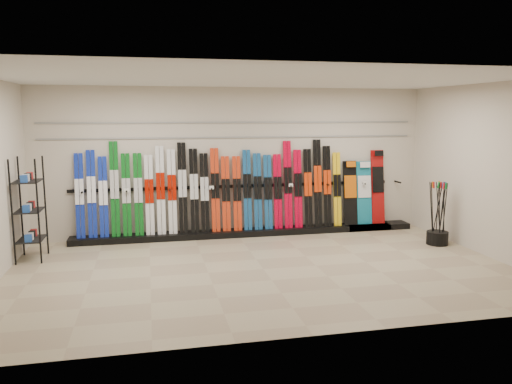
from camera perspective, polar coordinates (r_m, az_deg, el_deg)
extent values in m
plane|color=gray|center=(8.11, 0.84, -8.81)|extent=(8.00, 8.00, 0.00)
plane|color=beige|center=(10.22, -2.31, 3.47)|extent=(8.00, 0.00, 8.00)
plane|color=beige|center=(9.52, 25.05, 2.24)|extent=(0.00, 5.00, 5.00)
plane|color=silver|center=(7.74, 0.90, 12.86)|extent=(8.00, 8.00, 0.00)
cube|color=black|center=(10.28, -0.81, -4.63)|extent=(8.00, 0.40, 0.12)
cube|color=#132AA4|center=(10.06, -19.51, -0.42)|extent=(0.17, 0.23, 1.61)
cube|color=#132AA4|center=(10.04, -18.27, -0.21)|extent=(0.17, 0.23, 1.67)
cube|color=#132AA4|center=(10.02, -17.05, -0.54)|extent=(0.17, 0.22, 1.55)
cube|color=#0D5E19|center=(10.00, -15.85, 0.33)|extent=(0.17, 0.25, 1.83)
cube|color=#0D5E19|center=(9.99, -14.59, -0.31)|extent=(0.17, 0.22, 1.60)
cube|color=#0D5E19|center=(9.98, -13.30, -0.26)|extent=(0.17, 0.22, 1.60)
cube|color=silver|center=(9.98, -12.09, -0.34)|extent=(0.17, 0.22, 1.56)
cube|color=silver|center=(9.98, -10.85, 0.19)|extent=(0.17, 0.24, 1.73)
cube|color=silver|center=(9.99, -9.58, 0.04)|extent=(0.17, 0.23, 1.66)
cube|color=black|center=(10.00, -8.40, 0.46)|extent=(0.17, 0.25, 1.79)
cube|color=black|center=(10.01, -7.09, 0.14)|extent=(0.17, 0.23, 1.67)
cube|color=black|center=(10.04, -5.90, -0.09)|extent=(0.17, 0.22, 1.57)
cube|color=red|center=(10.06, -4.68, 0.23)|extent=(0.17, 0.23, 1.67)
cube|color=red|center=(10.09, -3.46, -0.20)|extent=(0.17, 0.21, 1.51)
cube|color=red|center=(10.13, -2.18, -0.17)|extent=(0.17, 0.21, 1.50)
cube|color=navy|center=(10.17, -1.00, 0.23)|extent=(0.17, 0.23, 1.63)
cube|color=navy|center=(10.21, 0.19, 0.06)|extent=(0.17, 0.22, 1.56)
cube|color=navy|center=(10.26, 1.38, 0.00)|extent=(0.17, 0.21, 1.52)
cube|color=#C30021|center=(10.31, 2.50, 0.06)|extent=(0.17, 0.21, 1.53)
cube|color=#C30021|center=(10.36, 3.66, 0.85)|extent=(0.17, 0.25, 1.80)
cube|color=#C30021|center=(10.43, 4.82, 0.38)|extent=(0.17, 0.23, 1.61)
cube|color=black|center=(10.49, 5.95, 0.45)|extent=(0.17, 0.23, 1.63)
cube|color=black|center=(10.56, 7.06, 1.01)|extent=(0.17, 0.25, 1.82)
cube|color=black|center=(10.63, 8.14, 0.67)|extent=(0.17, 0.24, 1.68)
cube|color=yellow|center=(10.71, 9.25, 0.33)|extent=(0.17, 0.22, 1.54)
cube|color=black|center=(10.85, 10.71, -0.10)|extent=(0.30, 0.21, 1.36)
cube|color=#14728C|center=(10.98, 12.24, -0.08)|extent=(0.33, 0.21, 1.34)
cube|color=#990C0C|center=(11.11, 13.73, 0.58)|extent=(0.29, 0.24, 1.58)
cube|color=black|center=(9.27, -24.49, -1.78)|extent=(0.40, 0.60, 1.75)
cylinder|color=black|center=(10.17, 20.00, -4.95)|extent=(0.40, 0.40, 0.25)
cylinder|color=black|center=(10.11, 20.24, -2.23)|extent=(0.14, 0.11, 1.17)
cylinder|color=black|center=(10.12, 20.13, -2.22)|extent=(0.13, 0.10, 1.18)
cylinder|color=black|center=(10.08, 20.44, -2.27)|extent=(0.11, 0.05, 1.18)
cylinder|color=black|center=(10.04, 20.73, -2.33)|extent=(0.02, 0.11, 1.18)
cylinder|color=black|center=(10.06, 19.50, -2.24)|extent=(0.15, 0.05, 1.18)
cylinder|color=black|center=(10.11, 19.40, -2.19)|extent=(0.14, 0.03, 1.18)
cylinder|color=black|center=(10.12, 20.68, -2.24)|extent=(0.04, 0.09, 1.18)
cylinder|color=black|center=(10.11, 19.97, -2.22)|extent=(0.13, 0.11, 1.17)
cylinder|color=black|center=(10.01, 20.49, -2.36)|extent=(0.15, 0.07, 1.17)
cylinder|color=black|center=(10.22, 20.02, -2.11)|extent=(0.04, 0.04, 1.18)
cube|color=gray|center=(10.17, -2.31, 6.27)|extent=(7.60, 0.02, 0.03)
cube|color=gray|center=(10.16, -2.32, 7.96)|extent=(7.60, 0.02, 0.03)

